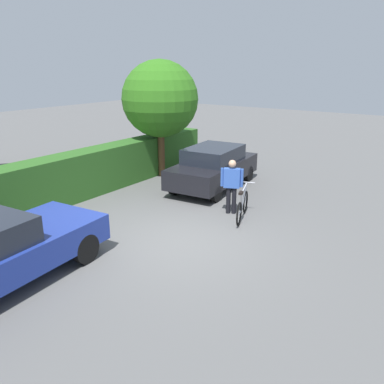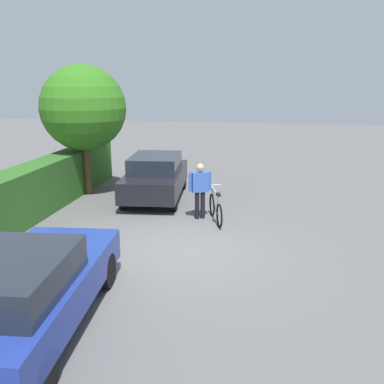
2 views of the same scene
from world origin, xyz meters
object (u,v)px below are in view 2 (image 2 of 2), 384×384
at_px(parked_car_far, 156,176).
at_px(tree_kerbside, 83,108).
at_px(parked_car_near, 25,289).
at_px(bicycle, 216,209).
at_px(person_rider, 200,187).

bearing_deg(parked_car_far, tree_kerbside, 86.14).
xyz_separation_m(parked_car_near, tree_kerbside, (8.23, 2.48, 2.17)).
xyz_separation_m(parked_car_far, bicycle, (-2.08, -2.26, -0.38)).
bearing_deg(parked_car_far, person_rider, -136.51).
relative_size(bicycle, person_rider, 1.02).
bearing_deg(person_rider, parked_car_far, 43.49).
relative_size(parked_car_far, bicycle, 2.53).
relative_size(parked_car_near, parked_car_far, 1.10).
bearing_deg(bicycle, tree_kerbside, 64.58).
height_order(parked_car_far, bicycle, parked_car_far).
bearing_deg(tree_kerbside, bicycle, -115.42).
bearing_deg(parked_car_far, bicycle, -132.66).
distance_m(parked_car_near, tree_kerbside, 8.86).
height_order(parked_car_near, tree_kerbside, tree_kerbside).
xyz_separation_m(person_rider, tree_kerbside, (2.05, 4.25, 2.00)).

